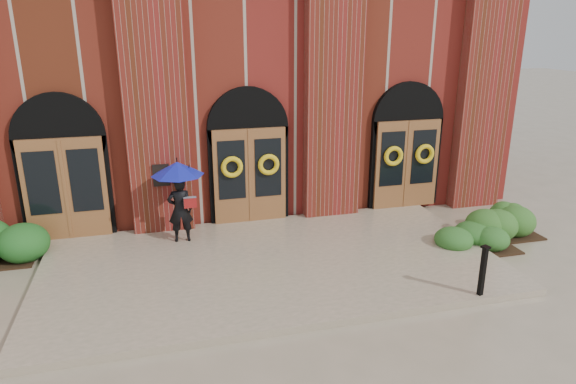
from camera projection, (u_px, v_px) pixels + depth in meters
name	position (u px, v px, depth m)	size (l,w,h in m)	color
ground	(274.00, 270.00, 11.35)	(90.00, 90.00, 0.00)	gray
landing	(273.00, 264.00, 11.46)	(10.00, 5.30, 0.15)	tan
church_building	(217.00, 73.00, 18.33)	(16.20, 12.53, 7.00)	maroon
man_with_umbrella	(179.00, 186.00, 12.07)	(1.27, 1.27, 1.98)	black
metal_post	(483.00, 270.00, 9.84)	(0.17, 0.17, 1.03)	black
hedge_wall_right	(478.00, 223.00, 13.01)	(2.88, 1.15, 0.74)	#2D591F
hedge_front_right	(477.00, 236.00, 12.50)	(1.48, 1.27, 0.52)	#27571F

